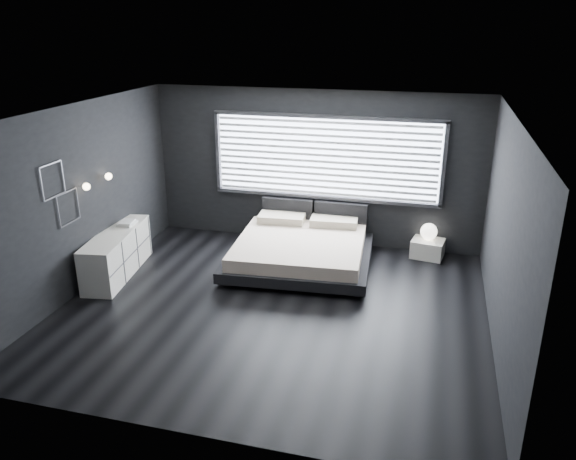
# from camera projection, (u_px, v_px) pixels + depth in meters

# --- Properties ---
(room) EXTENTS (6.04, 6.00, 2.80)m
(room) POSITION_uv_depth(u_px,v_px,m) (272.00, 217.00, 7.64)
(room) COLOR black
(room) RESTS_ON ground
(window) EXTENTS (4.14, 0.09, 1.52)m
(window) POSITION_uv_depth(u_px,v_px,m) (326.00, 158.00, 9.95)
(window) COLOR white
(window) RESTS_ON ground
(headboard) EXTENTS (1.96, 0.16, 0.52)m
(headboard) POSITION_uv_depth(u_px,v_px,m) (314.00, 214.00, 10.31)
(headboard) COLOR black
(headboard) RESTS_ON ground
(sconce_near) EXTENTS (0.18, 0.11, 0.11)m
(sconce_near) POSITION_uv_depth(u_px,v_px,m) (86.00, 187.00, 8.30)
(sconce_near) COLOR silver
(sconce_near) RESTS_ON ground
(sconce_far) EXTENTS (0.18, 0.11, 0.11)m
(sconce_far) POSITION_uv_depth(u_px,v_px,m) (108.00, 176.00, 8.85)
(sconce_far) COLOR silver
(sconce_far) RESTS_ON ground
(wall_art_upper) EXTENTS (0.01, 0.48, 0.48)m
(wall_art_upper) POSITION_uv_depth(u_px,v_px,m) (53.00, 180.00, 7.69)
(wall_art_upper) COLOR #47474C
(wall_art_upper) RESTS_ON ground
(wall_art_lower) EXTENTS (0.01, 0.48, 0.48)m
(wall_art_lower) POSITION_uv_depth(u_px,v_px,m) (68.00, 207.00, 8.09)
(wall_art_lower) COLOR #47474C
(wall_art_lower) RESTS_ON ground
(bed) EXTENTS (2.50, 2.40, 0.61)m
(bed) POSITION_uv_depth(u_px,v_px,m) (300.00, 249.00, 9.47)
(bed) COLOR black
(bed) RESTS_ON ground
(nightstand) EXTENTS (0.60, 0.53, 0.31)m
(nightstand) POSITION_uv_depth(u_px,v_px,m) (428.00, 248.00, 9.83)
(nightstand) COLOR white
(nightstand) RESTS_ON ground
(orb_lamp) EXTENTS (0.29, 0.29, 0.29)m
(orb_lamp) POSITION_uv_depth(u_px,v_px,m) (429.00, 231.00, 9.76)
(orb_lamp) COLOR white
(orb_lamp) RESTS_ON nightstand
(dresser) EXTENTS (0.77, 1.86, 0.72)m
(dresser) POSITION_uv_depth(u_px,v_px,m) (117.00, 253.00, 9.11)
(dresser) COLOR white
(dresser) RESTS_ON ground
(book_stack) EXTENTS (0.26, 0.34, 0.07)m
(book_stack) POSITION_uv_depth(u_px,v_px,m) (127.00, 223.00, 9.32)
(book_stack) COLOR silver
(book_stack) RESTS_ON dresser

